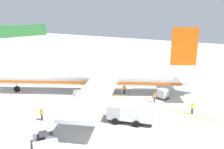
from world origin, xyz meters
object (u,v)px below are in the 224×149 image
crew_supervisor (42,113)px  crew_loader_left (193,107)px  service_truck_fuel (131,112)px  crew_marshaller (124,89)px  cargo_container_near (92,106)px  airliner_foreground (92,75)px  cargo_container_mid (163,94)px  crew_loader_right (155,97)px

crew_supervisor → crew_loader_left: bearing=-49.4°
service_truck_fuel → crew_marshaller: bearing=36.5°
cargo_container_near → crew_loader_left: size_ratio=1.42×
service_truck_fuel → cargo_container_near: size_ratio=2.62×
airliner_foreground → service_truck_fuel: 13.17m
crew_marshaller → crew_loader_left: size_ratio=0.94×
cargo_container_mid → crew_loader_left: bearing=-119.6°
crew_marshaller → crew_loader_left: 12.57m
airliner_foreground → cargo_container_near: 8.76m
cargo_container_mid → crew_loader_left: size_ratio=1.13×
service_truck_fuel → cargo_container_near: service_truck_fuel is taller
cargo_container_mid → airliner_foreground: bearing=111.8°
airliner_foreground → cargo_container_mid: (4.67, -11.67, -2.52)m
cargo_container_mid → cargo_container_near: bearing=150.7°
airliner_foreground → crew_loader_right: size_ratio=21.73×
airliner_foreground → crew_supervisor: bearing=-173.2°
airliner_foreground → service_truck_fuel: (-5.94, -11.60, -1.89)m
airliner_foreground → cargo_container_mid: 12.81m
crew_marshaller → crew_loader_left: bearing=-97.3°
service_truck_fuel → crew_marshaller: service_truck_fuel is taller
cargo_container_mid → crew_marshaller: size_ratio=1.20×
service_truck_fuel → crew_supervisor: size_ratio=3.63×
service_truck_fuel → crew_marshaller: (8.90, 6.58, -0.53)m
crew_supervisor → crew_loader_right: bearing=-33.9°
crew_loader_left → crew_marshaller: bearing=82.7°
cargo_container_near → crew_loader_right: size_ratio=1.45×
crew_loader_left → service_truck_fuel: bearing=141.1°
crew_marshaller → crew_loader_left: (-1.61, -12.47, 0.06)m
service_truck_fuel → cargo_container_near: 6.24m
airliner_foreground → service_truck_fuel: airliner_foreground is taller
cargo_container_near → crew_marshaller: 9.42m
cargo_container_mid → crew_loader_left: cargo_container_mid is taller
airliner_foreground → cargo_container_near: airliner_foreground is taller
airliner_foreground → crew_loader_left: bearing=-85.6°
airliner_foreground → crew_marshaller: (2.95, -5.03, -2.42)m
airliner_foreground → crew_marshaller: 6.31m
crew_marshaller → crew_loader_right: bearing=-97.1°
crew_loader_right → crew_supervisor: size_ratio=0.95×
service_truck_fuel → crew_marshaller: 11.08m
cargo_container_near → crew_loader_right: cargo_container_near is taller
service_truck_fuel → crew_supervisor: service_truck_fuel is taller
airliner_foreground → crew_loader_left: 17.71m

